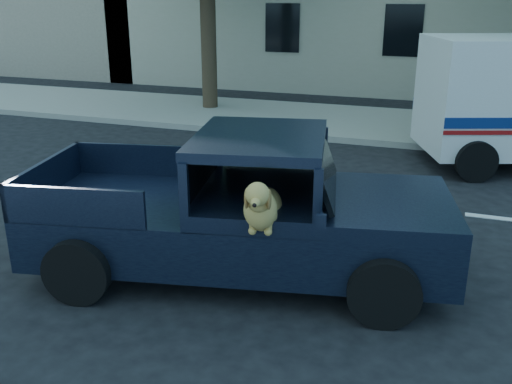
% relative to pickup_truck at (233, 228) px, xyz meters
% --- Properties ---
extents(ground, '(120.00, 120.00, 0.00)m').
position_rel_pickup_truck_xyz_m(ground, '(-0.45, -0.32, -0.61)').
color(ground, black).
rests_on(ground, ground).
extents(far_sidewalk, '(60.00, 4.00, 0.15)m').
position_rel_pickup_truck_xyz_m(far_sidewalk, '(-0.45, 8.88, -0.53)').
color(far_sidewalk, gray).
rests_on(far_sidewalk, ground).
extents(lane_stripes, '(21.60, 0.14, 0.01)m').
position_rel_pickup_truck_xyz_m(lane_stripes, '(1.55, 3.08, -0.60)').
color(lane_stripes, silver).
rests_on(lane_stripes, ground).
extents(pickup_truck, '(5.32, 3.01, 1.80)m').
position_rel_pickup_truck_xyz_m(pickup_truck, '(0.00, 0.00, 0.00)').
color(pickup_truck, black).
rests_on(pickup_truck, ground).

